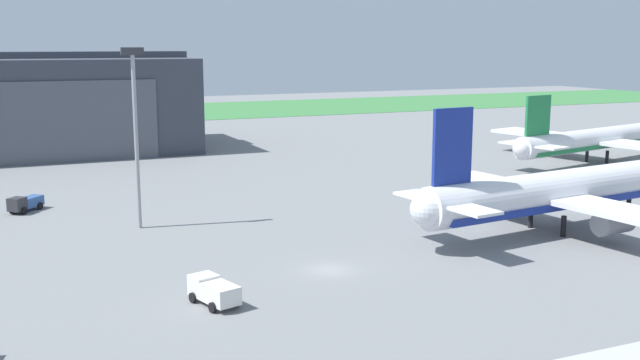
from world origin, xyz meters
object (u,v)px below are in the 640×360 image
(airliner_far_right, at_px, (603,139))
(airliner_near_left, at_px, (559,192))
(fuel_bowser, at_px, (213,290))
(ops_van, at_px, (25,203))
(apron_light_mast, at_px, (135,124))

(airliner_far_right, relative_size, airliner_near_left, 1.16)
(airliner_far_right, height_order, fuel_bowser, airliner_far_right)
(ops_van, bearing_deg, fuel_bowser, -73.68)
(airliner_near_left, bearing_deg, airliner_far_right, 40.66)
(airliner_near_left, bearing_deg, fuel_bowser, -169.27)
(airliner_near_left, bearing_deg, apron_light_mast, 154.99)
(airliner_near_left, relative_size, ops_van, 8.38)
(fuel_bowser, bearing_deg, airliner_near_left, 10.73)
(airliner_far_right, bearing_deg, ops_van, -179.71)
(ops_van, bearing_deg, apron_light_mast, -50.83)
(apron_light_mast, bearing_deg, fuel_bowser, -88.44)
(ops_van, bearing_deg, airliner_near_left, -32.15)
(fuel_bowser, height_order, apron_light_mast, apron_light_mast)
(airliner_near_left, xyz_separation_m, ops_van, (-52.73, 33.14, -3.18))
(ops_van, relative_size, fuel_bowser, 0.90)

